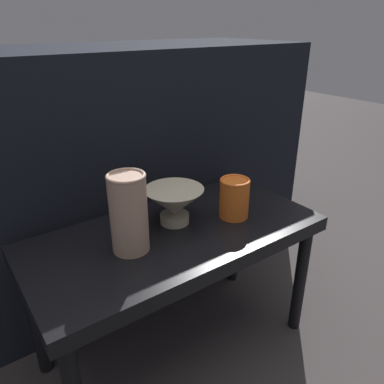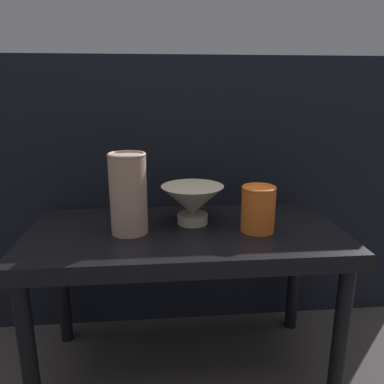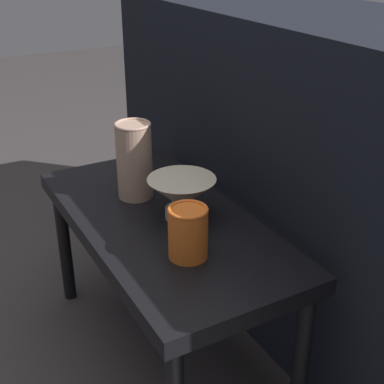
% 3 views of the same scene
% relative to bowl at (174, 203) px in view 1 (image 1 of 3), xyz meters
% --- Properties ---
extents(ground_plane, '(8.00, 8.00, 0.00)m').
position_rel_bowl_xyz_m(ground_plane, '(-0.02, -0.04, -0.46)').
color(ground_plane, '#383333').
extents(table, '(0.77, 0.37, 0.41)m').
position_rel_bowl_xyz_m(table, '(-0.02, -0.04, -0.11)').
color(table, black).
rests_on(table, ground_plane).
extents(couch_backdrop, '(1.52, 0.50, 0.83)m').
position_rel_bowl_xyz_m(couch_backdrop, '(-0.02, 0.44, -0.05)').
color(couch_backdrop, black).
rests_on(couch_backdrop, ground_plane).
extents(bowl, '(0.16, 0.16, 0.10)m').
position_rel_bowl_xyz_m(bowl, '(0.00, 0.00, 0.00)').
color(bowl, '#B2A88E').
rests_on(bowl, table).
extents(vase_textured_left, '(0.09, 0.09, 0.19)m').
position_rel_bowl_xyz_m(vase_textured_left, '(-0.16, -0.05, 0.04)').
color(vase_textured_left, tan).
rests_on(vase_textured_left, table).
extents(vase_colorful_right, '(0.08, 0.08, 0.11)m').
position_rel_bowl_xyz_m(vase_colorful_right, '(0.15, -0.07, -0.00)').
color(vase_colorful_right, orange).
rests_on(vase_colorful_right, table).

